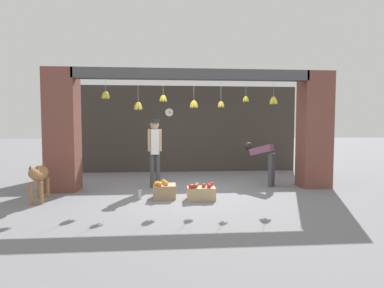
# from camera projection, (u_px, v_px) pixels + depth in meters

# --- Properties ---
(ground_plane) EXTENTS (60.00, 60.00, 0.00)m
(ground_plane) POSITION_uv_depth(u_px,v_px,m) (193.00, 191.00, 6.99)
(ground_plane) COLOR slate
(shop_back_wall) EXTENTS (7.39, 0.12, 2.84)m
(shop_back_wall) POSITION_uv_depth(u_px,v_px,m) (186.00, 129.00, 9.97)
(shop_back_wall) COLOR #38332D
(shop_back_wall) RESTS_ON ground_plane
(shop_pillar_left) EXTENTS (0.70, 0.60, 2.84)m
(shop_pillar_left) POSITION_uv_depth(u_px,v_px,m) (62.00, 130.00, 6.97)
(shop_pillar_left) COLOR brown
(shop_pillar_left) RESTS_ON ground_plane
(shop_pillar_right) EXTENTS (0.70, 0.60, 2.84)m
(shop_pillar_right) POSITION_uv_depth(u_px,v_px,m) (314.00, 130.00, 7.44)
(shop_pillar_right) COLOR brown
(shop_pillar_right) RESTS_ON ground_plane
(storefront_awning) EXTENTS (5.49, 0.29, 0.96)m
(storefront_awning) POSITION_uv_depth(u_px,v_px,m) (192.00, 77.00, 6.95)
(storefront_awning) COLOR #4C4C51
(dog) EXTENTS (0.42, 1.08, 0.78)m
(dog) POSITION_uv_depth(u_px,v_px,m) (39.00, 175.00, 6.01)
(dog) COLOR #9E7042
(dog) RESTS_ON ground_plane
(shopkeeper) EXTENTS (0.34, 0.29, 1.68)m
(shopkeeper) POSITION_uv_depth(u_px,v_px,m) (155.00, 147.00, 7.35)
(shopkeeper) COLOR #424247
(shopkeeper) RESTS_ON ground_plane
(worker_stooping) EXTENTS (0.68, 0.69, 1.09)m
(worker_stooping) POSITION_uv_depth(u_px,v_px,m) (263.00, 157.00, 7.63)
(worker_stooping) COLOR #424247
(worker_stooping) RESTS_ON ground_plane
(fruit_crate_oranges) EXTENTS (0.46, 0.43, 0.37)m
(fruit_crate_oranges) POSITION_uv_depth(u_px,v_px,m) (164.00, 190.00, 6.33)
(fruit_crate_oranges) COLOR tan
(fruit_crate_oranges) RESTS_ON ground_plane
(fruit_crate_apples) EXTENTS (0.57, 0.34, 0.35)m
(fruit_crate_apples) POSITION_uv_depth(u_px,v_px,m) (201.00, 192.00, 6.18)
(fruit_crate_apples) COLOR tan
(fruit_crate_apples) RESTS_ON ground_plane
(water_bottle) EXTENTS (0.07, 0.07, 0.23)m
(water_bottle) POSITION_uv_depth(u_px,v_px,m) (140.00, 194.00, 6.22)
(water_bottle) COLOR silver
(water_bottle) RESTS_ON ground_plane
(wall_clock) EXTENTS (0.28, 0.03, 0.28)m
(wall_clock) POSITION_uv_depth(u_px,v_px,m) (169.00, 112.00, 9.82)
(wall_clock) COLOR black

